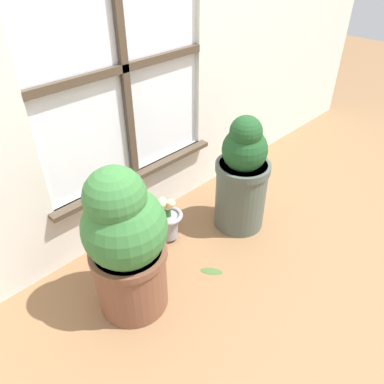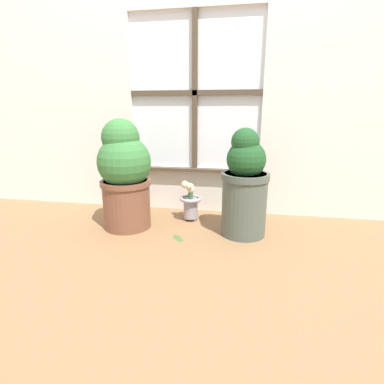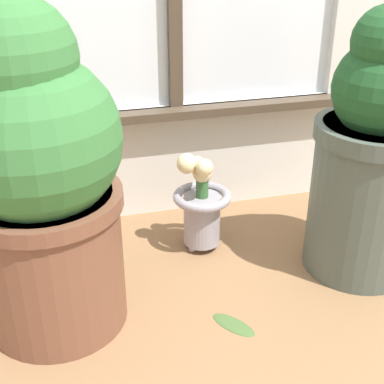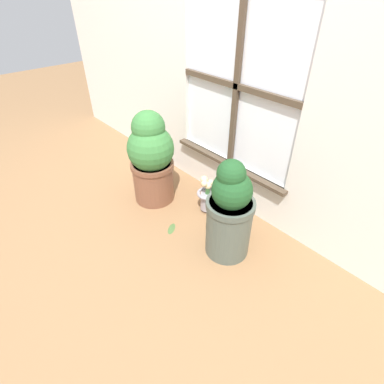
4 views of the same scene
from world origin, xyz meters
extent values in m
plane|color=olive|center=(0.00, 0.00, 0.00)|extent=(10.00, 10.00, 0.00)
cube|color=silver|center=(0.00, 0.60, 0.16)|extent=(0.93, 0.05, 0.33)
cube|color=white|center=(0.00, 0.61, 0.86)|extent=(0.93, 0.02, 1.06)
cube|color=#4C3D2D|center=(0.00, 0.58, 0.86)|extent=(0.04, 0.02, 1.06)
cube|color=#4C3D2D|center=(0.00, 0.58, 0.86)|extent=(0.93, 0.02, 0.04)
cube|color=#4C3D2D|center=(0.00, 0.55, 0.32)|extent=(0.99, 0.06, 0.02)
cylinder|color=brown|center=(-0.38, 0.16, 0.16)|extent=(0.30, 0.30, 0.31)
cylinder|color=brown|center=(-0.38, 0.16, 0.30)|extent=(0.32, 0.32, 0.03)
cylinder|color=#38281E|center=(-0.38, 0.16, 0.31)|extent=(0.28, 0.28, 0.01)
sphere|color=#387538|center=(-0.38, 0.16, 0.43)|extent=(0.33, 0.33, 0.33)
sphere|color=#387538|center=(-0.39, 0.17, 0.58)|extent=(0.23, 0.23, 0.23)
ellipsoid|color=#387538|center=(-0.28, 0.17, 0.41)|extent=(0.05, 0.19, 0.27)
cylinder|color=#4C564C|center=(0.38, 0.17, 0.19)|extent=(0.27, 0.27, 0.39)
cylinder|color=#4C564C|center=(0.38, 0.17, 0.37)|extent=(0.29, 0.29, 0.04)
cylinder|color=#38281E|center=(0.38, 0.17, 0.38)|extent=(0.25, 0.25, 0.01)
sphere|color=#1E4C23|center=(0.38, 0.17, 0.47)|extent=(0.23, 0.23, 0.23)
sphere|color=#1E4C23|center=(0.36, 0.16, 0.57)|extent=(0.16, 0.16, 0.16)
ellipsoid|color=#1E4C23|center=(0.38, 0.24, 0.46)|extent=(0.14, 0.03, 0.15)
sphere|color=#99939E|center=(0.01, 0.39, 0.01)|extent=(0.02, 0.02, 0.02)
sphere|color=#99939E|center=(-0.02, 0.33, 0.01)|extent=(0.02, 0.02, 0.02)
sphere|color=#99939E|center=(0.04, 0.33, 0.01)|extent=(0.02, 0.02, 0.02)
cylinder|color=#99939E|center=(0.01, 0.35, 0.09)|extent=(0.10, 0.10, 0.14)
torus|color=#99939E|center=(0.01, 0.35, 0.15)|extent=(0.15, 0.15, 0.02)
cylinder|color=#386633|center=(0.01, 0.35, 0.19)|extent=(0.03, 0.03, 0.08)
sphere|color=beige|center=(0.01, 0.35, 0.22)|extent=(0.05, 0.05, 0.05)
sphere|color=beige|center=(0.01, 0.38, 0.23)|extent=(0.04, 0.04, 0.04)
sphere|color=beige|center=(-0.03, 0.35, 0.25)|extent=(0.05, 0.05, 0.05)
sphere|color=beige|center=(0.01, 0.32, 0.25)|extent=(0.04, 0.04, 0.04)
ellipsoid|color=#476633|center=(-0.01, 0.03, 0.00)|extent=(0.10, 0.12, 0.01)
camera|label=1|loc=(-0.96, -0.78, 1.37)|focal=35.00mm
camera|label=2|loc=(0.37, -1.59, 0.75)|focal=28.00mm
camera|label=3|loc=(-0.33, -0.83, 0.81)|focal=50.00mm
camera|label=4|loc=(1.21, -0.88, 1.43)|focal=28.00mm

